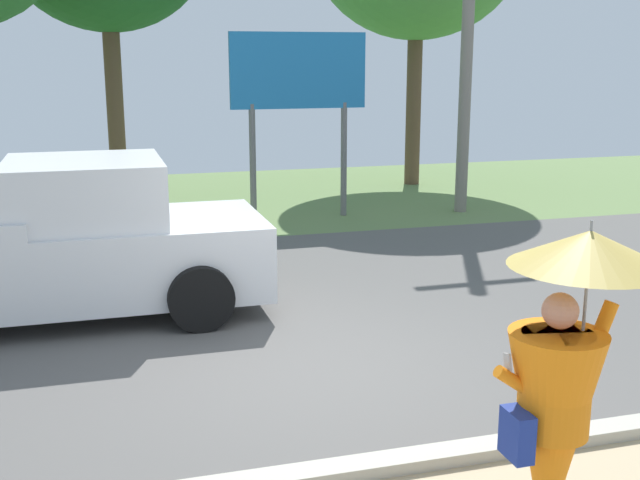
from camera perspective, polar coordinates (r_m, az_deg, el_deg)
name	(u,v)px	position (r m, az deg, el deg)	size (l,w,h in m)	color
ground_plane	(260,293)	(10.70, -4.34, -3.81)	(40.00, 22.00, 0.20)	#565451
monk_pedestrian	(560,389)	(5.11, 16.93, -10.28)	(1.05, 0.96, 2.13)	orange
pickup_truck	(47,246)	(9.91, -19.12, -0.40)	(5.20, 2.28, 1.88)	silver
utility_pole	(469,4)	(15.98, 10.69, 16.38)	(1.80, 0.24, 7.69)	gray
roadside_billboard	(299,84)	(15.06, -1.56, 11.18)	(2.60, 0.12, 3.50)	slate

